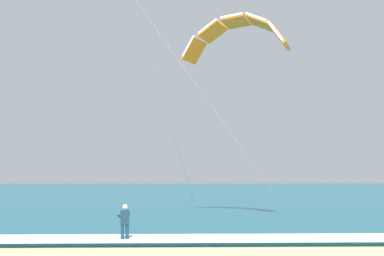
% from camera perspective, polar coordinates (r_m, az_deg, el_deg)
% --- Properties ---
extents(sea, '(200.00, 120.00, 0.20)m').
position_cam_1_polar(sea, '(79.63, -1.77, -7.66)').
color(sea, '#146075').
rests_on(sea, ground).
extents(surf_foam, '(200.00, 2.56, 0.04)m').
position_cam_1_polar(surf_foam, '(20.76, -2.36, -13.17)').
color(surf_foam, white).
rests_on(surf_foam, sea).
extents(surfboard, '(0.82, 1.47, 0.09)m').
position_cam_1_polar(surfboard, '(20.59, -8.16, -13.73)').
color(surfboard, '#E04C38').
rests_on(surfboard, ground).
extents(kitesurfer, '(0.62, 0.61, 1.69)m').
position_cam_1_polar(kitesurfer, '(20.50, -8.13, -11.19)').
color(kitesurfer, '#143347').
rests_on(kitesurfer, ground).
extents(kite_primary, '(8.82, 10.46, 11.63)m').
position_cam_1_polar(kite_primary, '(30.15, 5.18, 11.43)').
color(kite_primary, orange).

